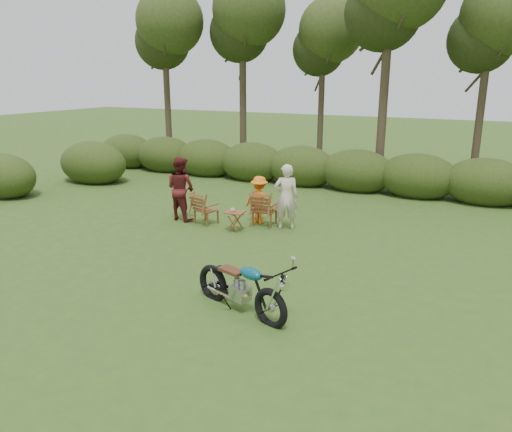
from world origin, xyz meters
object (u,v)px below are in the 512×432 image
at_px(lawn_chair_left, 207,223).
at_px(child, 259,223).
at_px(side_table, 235,221).
at_px(adult_a, 286,229).
at_px(lawn_chair_right, 264,225).
at_px(cup, 233,210).
at_px(motorcycle, 240,310).
at_px(adult_b, 182,219).

distance_m(lawn_chair_left, child, 1.40).
xyz_separation_m(lawn_chair_left, child, (1.24, 0.66, 0.00)).
height_order(side_table, adult_a, adult_a).
relative_size(lawn_chair_right, cup, 7.66).
xyz_separation_m(lawn_chair_right, adult_a, (0.63, -0.06, 0.00)).
bearing_deg(lawn_chair_right, cup, 53.57).
bearing_deg(lawn_chair_left, lawn_chair_right, -146.59).
xyz_separation_m(motorcycle, cup, (-2.27, 3.79, 0.54)).
bearing_deg(side_table, lawn_chair_right, 60.38).
xyz_separation_m(lawn_chair_left, adult_b, (-0.80, 0.03, 0.00)).
height_order(lawn_chair_right, adult_a, adult_a).
xyz_separation_m(motorcycle, side_table, (-2.23, 3.83, 0.25)).
distance_m(side_table, cup, 0.30).
relative_size(lawn_chair_right, adult_a, 0.54).
bearing_deg(adult_b, side_table, -179.56).
bearing_deg(motorcycle, adult_a, 122.18).
xyz_separation_m(adult_b, child, (2.04, 0.63, 0.00)).
height_order(motorcycle, adult_a, adult_a).
bearing_deg(cup, adult_b, 170.68).
bearing_deg(lawn_chair_right, adult_b, 7.71).
bearing_deg(adult_b, adult_a, -162.19).
relative_size(lawn_chair_right, lawn_chair_left, 1.07).
relative_size(adult_a, adult_b, 0.98).
height_order(lawn_chair_right, lawn_chair_left, lawn_chair_right).
distance_m(motorcycle, adult_a, 4.69).
xyz_separation_m(cup, child, (0.29, 0.92, -0.54)).
bearing_deg(lawn_chair_right, adult_a, 168.88).
xyz_separation_m(side_table, adult_a, (1.08, 0.73, -0.25)).
distance_m(lawn_chair_right, side_table, 0.94).
distance_m(motorcycle, lawn_chair_left, 5.18).
height_order(motorcycle, lawn_chair_left, motorcycle).
bearing_deg(adult_a, adult_b, -17.23).
height_order(side_table, child, child).
bearing_deg(adult_a, lawn_chair_left, -13.00).
xyz_separation_m(lawn_chair_right, adult_b, (-2.24, -0.53, 0.00)).
bearing_deg(motorcycle, cup, 138.89).
bearing_deg(adult_a, child, -37.47).
bearing_deg(child, lawn_chair_left, 30.56).
distance_m(motorcycle, child, 5.11).
relative_size(motorcycle, lawn_chair_left, 2.27).
relative_size(cup, child, 0.09).
bearing_deg(side_table, lawn_chair_left, 167.08).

